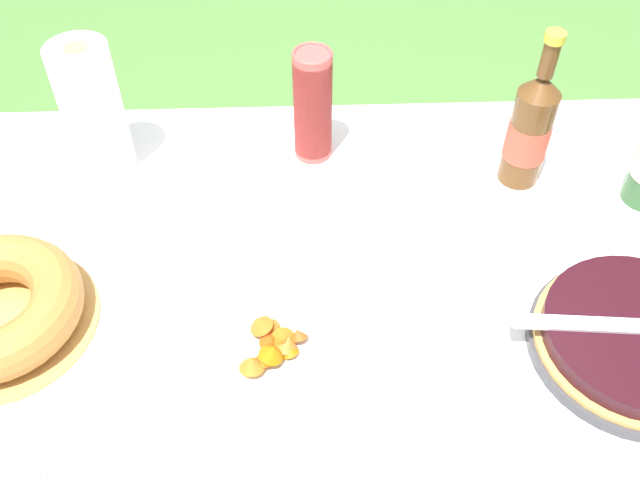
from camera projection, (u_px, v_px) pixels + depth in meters
name	position (u px, v px, depth m)	size (l,w,h in m)	color
ground_plane	(323.00, 473.00, 1.67)	(16.00, 16.00, 0.00)	#4C7A38
garden_table	(323.00, 318.00, 1.22)	(1.47, 0.99, 0.68)	brown
tablecloth	(324.00, 298.00, 1.18)	(1.48, 1.00, 0.10)	white
berry_tart	(636.00, 339.00, 1.07)	(0.32, 0.32, 0.06)	#38383D
cup_stack	(313.00, 106.00, 1.32)	(0.07, 0.07, 0.23)	#E04C47
cider_bottle_amber	(530.00, 129.00, 1.27)	(0.08, 0.08, 0.31)	brown
snack_plate_left	(280.00, 356.00, 1.07)	(0.23, 0.23, 0.06)	white
paper_towel_roll	(93.00, 111.00, 1.28)	(0.11, 0.11, 0.26)	white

